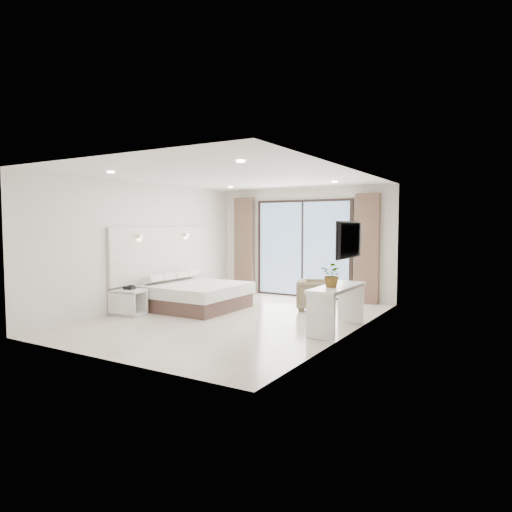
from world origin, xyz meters
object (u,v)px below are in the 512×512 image
Objects in this scene: nightstand at (129,302)px; console_desk at (337,298)px; bed at (194,295)px; armchair at (315,293)px.

nightstand is 0.40× the size of console_desk.
bed is 1.39m from nightstand.
bed reaches higher than nightstand.
nightstand is 4.12m from console_desk.
console_desk is at bearing -164.49° from armchair.
nightstand is 3.80m from armchair.
bed is at bearing 173.43° from console_desk.
console_desk is (4.02, 0.85, 0.30)m from nightstand.
armchair is (2.93, 2.42, 0.09)m from nightstand.
bed is 2.75× the size of armchair.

